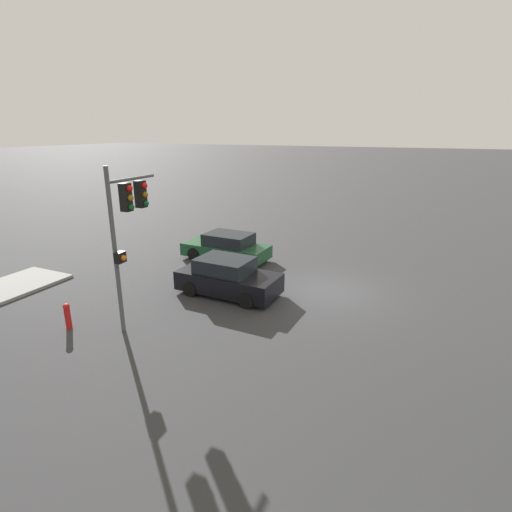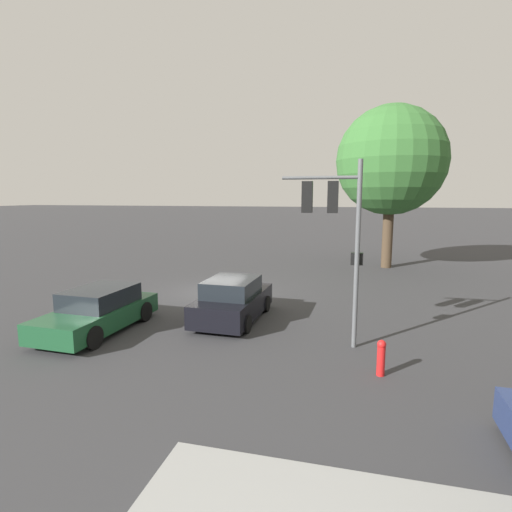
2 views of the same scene
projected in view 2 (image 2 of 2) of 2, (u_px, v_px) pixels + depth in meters
The scene contains 6 objects.
ground_plane at pixel (215, 292), 18.52m from camera, with size 300.00×300.00×0.00m, color #333335.
street_tree at pixel (391, 161), 24.07m from camera, with size 6.56×6.56×9.84m.
traffic_signal at pixel (334, 219), 11.47m from camera, with size 0.60×2.36×5.45m.
crossing_car_0 at pixel (98, 311), 13.18m from camera, with size 4.52×2.13×1.42m.
crossing_car_1 at pixel (233, 300), 14.37m from camera, with size 4.21×2.09×1.53m.
fire_hydrant at pixel (381, 357), 9.89m from camera, with size 0.22×0.22×0.92m.
Camera 2 is at (17.05, 6.27, 4.44)m, focal length 28.00 mm.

